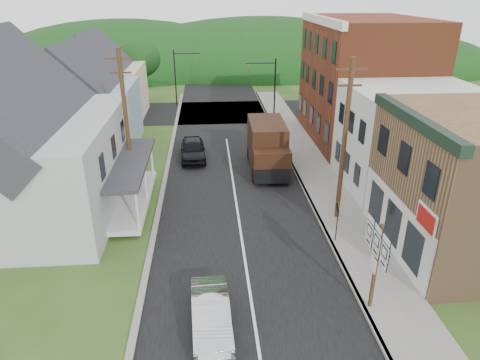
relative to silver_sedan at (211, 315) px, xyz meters
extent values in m
plane|color=#2D4719|center=(1.70, 4.68, -0.68)|extent=(120.00, 120.00, 0.00)
cube|color=black|center=(1.70, 14.68, -0.68)|extent=(9.00, 90.00, 0.02)
cube|color=black|center=(1.70, 31.68, -0.68)|extent=(60.00, 9.00, 0.02)
cube|color=slate|center=(7.60, 12.68, -0.60)|extent=(2.80, 55.00, 0.15)
cube|color=slate|center=(6.25, 12.68, -0.60)|extent=(0.20, 55.00, 0.15)
cube|color=slate|center=(-2.95, 12.68, -0.62)|extent=(0.30, 55.00, 0.12)
cube|color=silver|center=(13.00, 12.18, 2.57)|extent=(8.00, 7.00, 6.50)
cube|color=brown|center=(13.00, 21.68, 4.32)|extent=(8.00, 12.00, 10.00)
cube|color=#A7AAAC|center=(-10.30, 10.68, 2.07)|extent=(10.00, 12.00, 5.50)
cube|color=#829FB2|center=(-9.30, 21.68, 1.82)|extent=(7.00, 8.00, 5.00)
cube|color=beige|center=(-9.80, 30.68, 1.82)|extent=(7.00, 8.00, 5.00)
cylinder|color=#472D19|center=(7.30, 8.18, 3.82)|extent=(0.26, 0.26, 9.00)
cube|color=#472D19|center=(7.30, 8.18, 7.72)|extent=(1.60, 0.10, 0.10)
cube|color=#472D19|center=(7.30, 8.18, 6.92)|extent=(1.20, 0.10, 0.10)
cylinder|color=#472D19|center=(-4.80, 12.68, 3.82)|extent=(0.26, 0.26, 9.00)
cube|color=#472D19|center=(-4.80, 12.68, 7.72)|extent=(1.60, 0.10, 0.10)
cube|color=#472D19|center=(-4.80, 12.68, 6.92)|extent=(1.20, 0.10, 0.10)
cylinder|color=black|center=(6.70, 28.18, 2.32)|extent=(0.14, 0.14, 6.00)
cylinder|color=black|center=(5.30, 28.18, 4.92)|extent=(2.80, 0.10, 0.10)
imported|color=olive|center=(4.10, 28.18, 4.22)|extent=(0.16, 0.20, 1.00)
cylinder|color=black|center=(-3.30, 35.18, 2.32)|extent=(0.14, 0.14, 6.00)
cylinder|color=black|center=(-1.90, 35.18, 4.92)|extent=(2.80, 0.10, 0.10)
imported|color=olive|center=(-0.70, 35.18, 4.22)|extent=(0.16, 0.20, 1.00)
cylinder|color=#382616|center=(-17.30, 24.68, 1.70)|extent=(0.36, 0.36, 4.76)
cylinder|color=#382616|center=(-7.30, 36.68, 1.28)|extent=(0.36, 0.36, 3.92)
ellipsoid|color=black|center=(-7.30, 36.68, 4.22)|extent=(4.80, 4.80, 4.08)
ellipsoid|color=black|center=(1.70, 59.68, -0.68)|extent=(90.00, 30.00, 16.00)
imported|color=#BBBBC0|center=(0.00, 0.00, 0.00)|extent=(1.64, 4.18, 1.36)
imported|color=black|center=(-1.08, 18.13, 0.10)|extent=(2.09, 4.68, 1.57)
cube|color=black|center=(4.31, 16.21, 1.19)|extent=(2.54, 4.73, 3.09)
cube|color=black|center=(4.27, 13.44, 0.65)|extent=(2.48, 1.75, 2.03)
cube|color=black|center=(4.27, 13.65, 1.51)|extent=(2.26, 1.32, 0.05)
cube|color=black|center=(4.25, 12.53, 0.12)|extent=(2.35, 0.20, 0.96)
cylinder|color=black|center=(3.15, 13.57, -0.20)|extent=(0.32, 0.96, 0.96)
cylinder|color=black|center=(5.39, 13.53, -0.20)|extent=(0.32, 0.96, 0.96)
cylinder|color=black|center=(3.22, 17.83, -0.20)|extent=(0.32, 0.96, 0.96)
cylinder|color=black|center=(5.46, 17.79, -0.20)|extent=(0.32, 0.96, 0.96)
cube|color=#472D19|center=(6.50, 0.63, 1.40)|extent=(0.12, 0.12, 3.85)
cube|color=black|center=(6.44, 0.63, 2.60)|extent=(0.05, 2.20, 0.09)
cube|color=white|center=(6.39, -0.14, 3.10)|extent=(0.02, 0.60, 0.24)
cube|color=white|center=(6.39, -0.14, 2.60)|extent=(0.02, 0.66, 0.60)
cube|color=white|center=(6.39, -0.14, 2.11)|extent=(0.02, 0.60, 0.31)
cube|color=white|center=(6.39, 0.63, 3.10)|extent=(0.02, 0.60, 0.24)
cube|color=white|center=(6.39, 0.63, 2.60)|extent=(0.02, 0.66, 0.60)
cube|color=white|center=(6.39, 0.63, 2.11)|extent=(0.02, 0.60, 0.31)
cube|color=white|center=(6.39, 1.39, 3.10)|extent=(0.02, 0.60, 0.24)
cube|color=white|center=(6.39, 1.39, 2.60)|extent=(0.02, 0.66, 0.60)
cube|color=white|center=(6.39, 1.39, 2.11)|extent=(0.02, 0.60, 0.31)
cube|color=white|center=(6.39, 0.63, 1.51)|extent=(0.02, 0.49, 0.60)
cylinder|color=black|center=(6.50, 5.64, 0.53)|extent=(0.06, 0.06, 2.13)
cube|color=black|center=(6.44, 5.64, 1.42)|extent=(0.04, 0.63, 0.63)
cube|color=yellow|center=(6.46, 5.64, 1.42)|extent=(0.05, 0.56, 0.56)
camera|label=1|loc=(0.11, -12.79, 11.38)|focal=32.00mm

